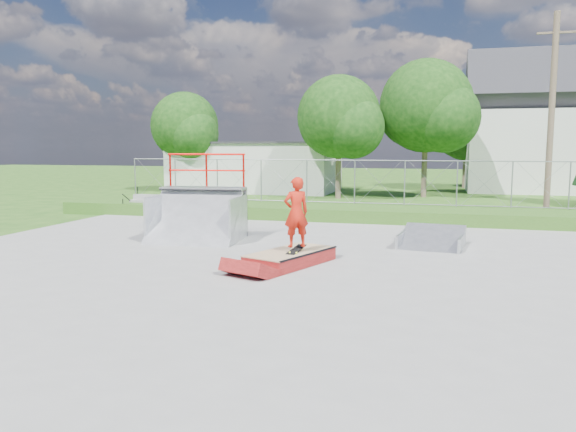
{
  "coord_description": "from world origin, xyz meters",
  "views": [
    {
      "loc": [
        3.32,
        -12.25,
        2.86
      ],
      "look_at": [
        -0.34,
        1.32,
        1.1
      ],
      "focal_mm": 35.0,
      "sensor_mm": 36.0,
      "label": 1
    }
  ],
  "objects_px": {
    "grind_box": "(290,258)",
    "quarter_pipe": "(195,198)",
    "skater": "(296,215)",
    "flat_bank_ramp": "(432,239)"
  },
  "relations": [
    {
      "from": "quarter_pipe",
      "to": "flat_bank_ramp",
      "type": "height_order",
      "value": "quarter_pipe"
    },
    {
      "from": "grind_box",
      "to": "skater",
      "type": "distance_m",
      "value": 1.06
    },
    {
      "from": "flat_bank_ramp",
      "to": "quarter_pipe",
      "type": "bearing_deg",
      "value": -166.42
    },
    {
      "from": "quarter_pipe",
      "to": "flat_bank_ramp",
      "type": "distance_m",
      "value": 6.98
    },
    {
      "from": "grind_box",
      "to": "quarter_pipe",
      "type": "bearing_deg",
      "value": 165.91
    },
    {
      "from": "grind_box",
      "to": "skater",
      "type": "xyz_separation_m",
      "value": [
        0.15,
        -0.05,
        1.05
      ]
    },
    {
      "from": "grind_box",
      "to": "quarter_pipe",
      "type": "distance_m",
      "value": 4.56
    },
    {
      "from": "grind_box",
      "to": "skater",
      "type": "height_order",
      "value": "skater"
    },
    {
      "from": "quarter_pipe",
      "to": "flat_bank_ramp",
      "type": "relative_size",
      "value": 1.44
    },
    {
      "from": "grind_box",
      "to": "quarter_pipe",
      "type": "xyz_separation_m",
      "value": [
        -3.61,
        2.55,
        1.13
      ]
    }
  ]
}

